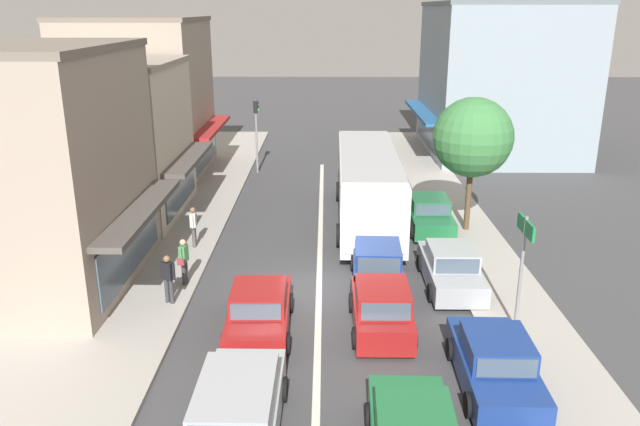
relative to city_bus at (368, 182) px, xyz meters
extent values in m
plane|color=#3F3F42|center=(-2.08, -7.05, -1.88)|extent=(140.00, 140.00, 0.00)
cube|color=silver|center=(-2.08, -3.05, -1.88)|extent=(0.20, 28.00, 0.01)
cube|color=#A39E96|center=(-8.88, -1.05, -1.81)|extent=(5.20, 44.00, 0.14)
cube|color=#A39E96|center=(4.12, -1.05, -1.82)|extent=(2.80, 44.00, 0.12)
cube|color=gray|center=(-12.28, -6.66, 2.06)|extent=(7.46, 7.93, 7.89)
cube|color=#4C4742|center=(-8.10, -6.66, 0.82)|extent=(1.10, 7.30, 0.20)
cube|color=#425160|center=(-8.52, -6.66, -0.48)|extent=(0.06, 6.35, 1.80)
cube|color=beige|center=(-12.28, 1.02, 1.51)|extent=(7.48, 7.05, 6.78)
cube|color=#4C4742|center=(-8.08, 1.02, 0.82)|extent=(1.10, 6.49, 0.20)
cube|color=#425160|center=(-8.50, 1.02, -0.48)|extent=(0.06, 5.64, 1.80)
cube|color=gray|center=(-12.28, 1.02, 5.02)|extent=(7.64, 7.05, 0.24)
cube|color=gray|center=(-12.28, 8.74, 2.37)|extent=(6.85, 7.88, 8.49)
cube|color=maroon|center=(-8.40, 8.74, 0.82)|extent=(1.10, 7.25, 0.20)
cube|color=#425160|center=(-8.82, 8.74, -0.48)|extent=(0.06, 6.30, 1.80)
cube|color=#6E6358|center=(-12.28, 8.74, 6.73)|extent=(7.01, 7.88, 0.24)
cube|color=#84939E|center=(9.42, 14.47, 2.79)|extent=(8.96, 10.81, 9.34)
cube|color=#23568E|center=(4.49, 14.47, 0.82)|extent=(1.10, 9.95, 0.20)
cube|color=#425160|center=(4.91, 14.47, -0.48)|extent=(0.06, 8.65, 1.80)
cube|color=slate|center=(9.42, 14.47, 7.58)|extent=(9.12, 10.81, 0.24)
cube|color=silver|center=(0.00, 0.01, -0.12)|extent=(2.66, 10.84, 2.70)
cube|color=#425160|center=(0.00, 0.01, 0.28)|extent=(2.69, 10.40, 0.90)
cube|color=beige|center=(-0.08, -5.42, -0.32)|extent=(2.25, 0.09, 1.76)
cube|color=#A8A8AC|center=(0.00, 0.01, 1.29)|extent=(2.52, 9.97, 0.12)
cylinder|color=black|center=(-1.20, 3.38, -1.40)|extent=(0.27, 0.96, 0.96)
cylinder|color=black|center=(1.30, 3.34, -1.40)|extent=(0.27, 0.96, 0.96)
cylinder|color=black|center=(-1.29, -2.94, -1.40)|extent=(0.27, 0.96, 0.96)
cylinder|color=black|center=(1.21, -2.98, -1.40)|extent=(0.27, 0.96, 0.96)
cube|color=maroon|center=(-3.81, -9.94, -1.37)|extent=(1.80, 4.23, 0.72)
cube|color=maroon|center=(-3.80, -10.04, -0.71)|extent=(1.59, 1.83, 0.60)
cube|color=#425160|center=(-3.82, -9.12, -0.71)|extent=(1.44, 0.09, 0.51)
cube|color=#425160|center=(-3.79, -10.96, -0.71)|extent=(1.40, 0.09, 0.48)
cylinder|color=black|center=(-4.69, -8.70, -1.57)|extent=(0.19, 0.62, 0.62)
cylinder|color=black|center=(-2.97, -8.67, -1.57)|extent=(0.19, 0.62, 0.62)
cylinder|color=black|center=(-4.64, -11.22, -1.57)|extent=(0.19, 0.62, 0.62)
cylinder|color=black|center=(-2.92, -11.18, -1.57)|extent=(0.19, 0.62, 0.62)
cube|color=#1E6638|center=(-0.04, -15.81, -0.71)|extent=(1.62, 1.85, 0.60)
cube|color=#425160|center=(-0.01, -14.89, -0.71)|extent=(1.44, 0.11, 0.51)
cylinder|color=black|center=(-0.86, -14.42, -1.57)|extent=(0.20, 0.63, 0.62)
cylinder|color=black|center=(0.86, -14.48, -1.57)|extent=(0.20, 0.63, 0.62)
cube|color=#9EA3A8|center=(-3.77, -14.72, -1.36)|extent=(1.79, 4.51, 0.76)
cube|color=#9EA3A8|center=(-3.77, -15.07, -0.64)|extent=(1.66, 2.61, 0.68)
cube|color=#425160|center=(-3.76, -13.75, -0.64)|extent=(1.51, 0.07, 0.58)
cylinder|color=black|center=(-4.64, -13.36, -1.57)|extent=(0.18, 0.62, 0.62)
cylinder|color=black|center=(-2.88, -13.37, -1.57)|extent=(0.18, 0.62, 0.62)
cube|color=maroon|center=(-0.20, -9.76, -1.36)|extent=(1.65, 3.70, 0.76)
cube|color=maroon|center=(-0.20, -10.06, -0.66)|extent=(1.52, 1.90, 0.64)
cube|color=#425160|center=(-0.20, -9.09, -0.66)|extent=(1.40, 0.06, 0.54)
cube|color=#425160|center=(-0.19, -11.03, -0.66)|extent=(1.37, 0.06, 0.51)
cylinder|color=black|center=(-1.02, -8.65, -1.57)|extent=(0.18, 0.62, 0.62)
cylinder|color=black|center=(0.62, -8.65, -1.57)|extent=(0.18, 0.62, 0.62)
cylinder|color=black|center=(-1.02, -10.87, -1.57)|extent=(0.18, 0.62, 0.62)
cylinder|color=black|center=(0.62, -10.87, -1.57)|extent=(0.18, 0.62, 0.62)
cube|color=navy|center=(-0.07, -6.51, -1.36)|extent=(1.79, 3.76, 0.76)
cube|color=navy|center=(-0.08, -6.81, -0.66)|extent=(1.60, 1.96, 0.64)
cube|color=#425160|center=(-0.04, -5.84, -0.66)|extent=(1.40, 0.12, 0.54)
cube|color=#425160|center=(-0.12, -7.78, -0.66)|extent=(1.37, 0.12, 0.51)
cylinder|color=black|center=(-0.84, -5.37, -1.57)|extent=(0.21, 0.63, 0.62)
cylinder|color=black|center=(0.80, -5.44, -1.57)|extent=(0.21, 0.63, 0.62)
cylinder|color=black|center=(-0.93, -7.59, -1.57)|extent=(0.21, 0.63, 0.62)
cylinder|color=black|center=(0.71, -7.66, -1.57)|extent=(0.21, 0.63, 0.62)
cube|color=navy|center=(2.40, -12.72, -1.37)|extent=(1.80, 4.23, 0.72)
cube|color=navy|center=(2.40, -12.82, -0.71)|extent=(1.59, 1.83, 0.60)
cube|color=#425160|center=(2.42, -11.90, -0.71)|extent=(1.44, 0.09, 0.51)
cube|color=#425160|center=(2.38, -13.74, -0.71)|extent=(1.40, 0.09, 0.48)
cylinder|color=black|center=(1.56, -11.44, -1.57)|extent=(0.19, 0.62, 0.62)
cylinder|color=black|center=(3.28, -11.48, -1.57)|extent=(0.19, 0.62, 0.62)
cylinder|color=black|center=(1.52, -13.96, -1.57)|extent=(0.19, 0.62, 0.62)
cylinder|color=black|center=(3.24, -14.00, -1.57)|extent=(0.19, 0.62, 0.62)
cube|color=#9EA3A8|center=(2.46, -6.66, -1.37)|extent=(1.74, 4.21, 0.72)
cube|color=#9EA3A8|center=(2.46, -6.76, -0.71)|extent=(1.57, 1.81, 0.60)
cube|color=#425160|center=(2.46, -5.84, -0.71)|extent=(1.44, 0.07, 0.51)
cube|color=#425160|center=(2.45, -7.68, -0.71)|extent=(1.40, 0.07, 0.48)
cylinder|color=black|center=(1.60, -5.40, -1.57)|extent=(0.18, 0.62, 0.62)
cylinder|color=black|center=(3.32, -5.40, -1.57)|extent=(0.18, 0.62, 0.62)
cylinder|color=black|center=(1.59, -7.92, -1.57)|extent=(0.18, 0.62, 0.62)
cylinder|color=black|center=(3.31, -7.92, -1.57)|extent=(0.18, 0.62, 0.62)
cube|color=#1E6638|center=(2.62, -0.74, -1.37)|extent=(1.74, 4.21, 0.72)
cube|color=#1E6638|center=(2.62, -0.84, -0.71)|extent=(1.57, 1.81, 0.60)
cube|color=#425160|center=(2.62, 0.08, -0.71)|extent=(1.44, 0.07, 0.51)
cube|color=#425160|center=(2.61, -1.76, -0.71)|extent=(1.40, 0.07, 0.48)
cylinder|color=black|center=(1.77, 0.53, -1.57)|extent=(0.18, 0.62, 0.62)
cylinder|color=black|center=(3.49, 0.52, -1.57)|extent=(0.18, 0.62, 0.62)
cylinder|color=black|center=(1.75, -1.99, -1.57)|extent=(0.18, 0.62, 0.62)
cylinder|color=black|center=(3.47, -2.00, -1.57)|extent=(0.18, 0.62, 0.62)
cylinder|color=gray|center=(-5.85, 8.99, 0.22)|extent=(0.12, 0.12, 4.20)
cube|color=black|center=(-5.85, 8.99, 1.97)|extent=(0.24, 0.24, 0.68)
sphere|color=black|center=(-5.71, 8.99, 2.20)|extent=(0.13, 0.13, 0.13)
sphere|color=black|center=(-5.71, 8.99, 1.98)|extent=(0.13, 0.13, 0.13)
sphere|color=green|center=(-5.71, 8.99, 1.76)|extent=(0.13, 0.13, 0.13)
cylinder|color=gray|center=(3.79, -9.85, -0.08)|extent=(0.10, 0.10, 3.60)
cube|color=#19753D|center=(3.79, -9.87, 1.42)|extent=(0.08, 1.40, 0.44)
cube|color=white|center=(3.83, -9.87, 1.42)|extent=(0.01, 1.10, 0.10)
cylinder|color=brown|center=(4.19, -1.12, -0.40)|extent=(0.24, 0.24, 2.96)
cylinder|color=brown|center=(4.19, -0.75, 1.59)|extent=(0.10, 0.82, 1.07)
cylinder|color=brown|center=(4.68, -1.12, 1.52)|extent=(1.05, 0.10, 0.95)
cylinder|color=brown|center=(4.19, -1.51, 1.59)|extent=(0.10, 0.85, 1.08)
cylinder|color=brown|center=(3.70, -1.12, 1.55)|extent=(1.05, 0.10, 1.01)
sphere|color=#38753D|center=(4.19, -1.12, 2.23)|extent=(3.29, 3.29, 3.29)
cylinder|color=#4C4742|center=(-7.06, -3.44, -1.32)|extent=(0.14, 0.14, 0.84)
cylinder|color=#4C4742|center=(-7.06, -3.26, -1.32)|extent=(0.14, 0.14, 0.84)
cube|color=beige|center=(-7.06, -3.35, -0.62)|extent=(0.23, 0.37, 0.56)
sphere|color=brown|center=(-7.06, -3.35, -0.22)|extent=(0.22, 0.22, 0.22)
cylinder|color=beige|center=(-7.05, -3.59, -0.62)|extent=(0.09, 0.09, 0.54)
cylinder|color=beige|center=(-7.07, -3.11, -0.62)|extent=(0.09, 0.09, 0.54)
cube|color=maroon|center=(-7.09, -3.04, -0.80)|extent=(0.24, 0.11, 0.22)
cylinder|color=#333338|center=(-6.78, -8.38, -1.32)|extent=(0.14, 0.14, 0.84)
cylinder|color=#333338|center=(-6.94, -8.30, -1.32)|extent=(0.14, 0.14, 0.84)
cube|color=black|center=(-6.86, -8.34, -0.62)|extent=(0.42, 0.35, 0.56)
sphere|color=brown|center=(-6.86, -8.34, -0.22)|extent=(0.22, 0.22, 0.22)
cylinder|color=black|center=(-6.64, -8.44, -0.62)|extent=(0.09, 0.09, 0.54)
cylinder|color=black|center=(-7.08, -8.24, -0.62)|extent=(0.09, 0.09, 0.54)
cylinder|color=#333338|center=(-6.65, -6.80, -1.32)|extent=(0.14, 0.14, 0.84)
cylinder|color=#333338|center=(-6.68, -6.98, -1.32)|extent=(0.14, 0.14, 0.84)
cube|color=#478951|center=(-6.67, -6.89, -0.62)|extent=(0.28, 0.39, 0.56)
sphere|color=tan|center=(-6.67, -6.89, -0.22)|extent=(0.22, 0.22, 0.22)
cylinder|color=#478951|center=(-6.62, -6.66, -0.62)|extent=(0.09, 0.09, 0.54)
cylinder|color=#478951|center=(-6.71, -7.13, -0.62)|extent=(0.09, 0.09, 0.54)
cube|color=maroon|center=(-6.70, -7.20, -0.80)|extent=(0.25, 0.14, 0.22)
camera|label=1|loc=(-1.87, -26.45, 7.26)|focal=35.00mm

